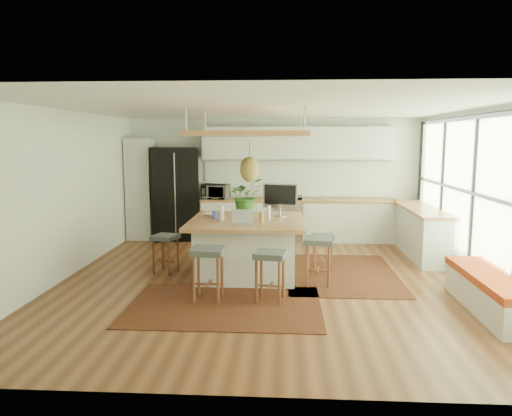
# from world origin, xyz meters

# --- Properties ---
(floor) EXTENTS (7.00, 7.00, 0.00)m
(floor) POSITION_xyz_m (0.00, 0.00, 0.00)
(floor) COLOR #522A17
(floor) RESTS_ON ground
(ceiling) EXTENTS (7.00, 7.00, 0.00)m
(ceiling) POSITION_xyz_m (0.00, 0.00, 2.70)
(ceiling) COLOR white
(ceiling) RESTS_ON ground
(wall_back) EXTENTS (6.50, 0.00, 6.50)m
(wall_back) POSITION_xyz_m (0.00, 3.50, 1.35)
(wall_back) COLOR silver
(wall_back) RESTS_ON ground
(wall_front) EXTENTS (6.50, 0.00, 6.50)m
(wall_front) POSITION_xyz_m (0.00, -3.50, 1.35)
(wall_front) COLOR silver
(wall_front) RESTS_ON ground
(wall_left) EXTENTS (0.00, 7.00, 7.00)m
(wall_left) POSITION_xyz_m (-3.25, 0.00, 1.35)
(wall_left) COLOR silver
(wall_left) RESTS_ON ground
(wall_right) EXTENTS (0.00, 7.00, 7.00)m
(wall_right) POSITION_xyz_m (3.25, 0.00, 1.35)
(wall_right) COLOR silver
(wall_right) RESTS_ON ground
(window_wall) EXTENTS (0.10, 6.20, 2.60)m
(window_wall) POSITION_xyz_m (3.22, 0.00, 1.40)
(window_wall) COLOR black
(window_wall) RESTS_ON wall_right
(pantry) EXTENTS (0.55, 0.60, 2.25)m
(pantry) POSITION_xyz_m (-2.95, 3.18, 1.12)
(pantry) COLOR silver
(pantry) RESTS_ON floor
(back_counter_base) EXTENTS (4.20, 0.60, 0.88)m
(back_counter_base) POSITION_xyz_m (0.55, 3.18, 0.44)
(back_counter_base) COLOR silver
(back_counter_base) RESTS_ON floor
(back_counter_top) EXTENTS (4.24, 0.64, 0.05)m
(back_counter_top) POSITION_xyz_m (0.55, 3.18, 0.90)
(back_counter_top) COLOR #915B33
(back_counter_top) RESTS_ON back_counter_base
(backsplash) EXTENTS (4.20, 0.02, 0.80)m
(backsplash) POSITION_xyz_m (0.55, 3.48, 1.35)
(backsplash) COLOR white
(backsplash) RESTS_ON wall_back
(upper_cabinets) EXTENTS (4.20, 0.34, 0.70)m
(upper_cabinets) POSITION_xyz_m (0.55, 3.32, 2.15)
(upper_cabinets) COLOR silver
(upper_cabinets) RESTS_ON wall_back
(range) EXTENTS (0.76, 0.62, 1.00)m
(range) POSITION_xyz_m (0.30, 3.18, 0.50)
(range) COLOR #A5A5AA
(range) RESTS_ON floor
(right_counter_base) EXTENTS (0.60, 2.50, 0.88)m
(right_counter_base) POSITION_xyz_m (2.93, 2.00, 0.44)
(right_counter_base) COLOR silver
(right_counter_base) RESTS_ON floor
(right_counter_top) EXTENTS (0.64, 2.54, 0.05)m
(right_counter_top) POSITION_xyz_m (2.93, 2.00, 0.90)
(right_counter_top) COLOR #915B33
(right_counter_top) RESTS_ON right_counter_base
(window_bench) EXTENTS (0.52, 2.00, 0.50)m
(window_bench) POSITION_xyz_m (2.95, -1.20, 0.25)
(window_bench) COLOR silver
(window_bench) RESTS_ON floor
(ceiling_panel) EXTENTS (1.86, 1.86, 0.80)m
(ceiling_panel) POSITION_xyz_m (-0.30, 0.40, 2.05)
(ceiling_panel) COLOR #915B33
(ceiling_panel) RESTS_ON ceiling
(rug_near) EXTENTS (2.60, 1.80, 0.01)m
(rug_near) POSITION_xyz_m (-0.53, -1.21, 0.01)
(rug_near) COLOR black
(rug_near) RESTS_ON floor
(rug_right) EXTENTS (1.80, 2.60, 0.01)m
(rug_right) POSITION_xyz_m (1.24, 0.49, 0.01)
(rug_right) COLOR black
(rug_right) RESTS_ON floor
(fridge) EXTENTS (1.17, 1.00, 2.06)m
(fridge) POSITION_xyz_m (-2.18, 3.20, 0.93)
(fridge) COLOR black
(fridge) RESTS_ON floor
(island) EXTENTS (1.85, 1.85, 0.93)m
(island) POSITION_xyz_m (-0.34, 0.36, 0.47)
(island) COLOR #915B33
(island) RESTS_ON floor
(stool_near_left) EXTENTS (0.45, 0.45, 0.74)m
(stool_near_left) POSITION_xyz_m (-0.78, -0.96, 0.35)
(stool_near_left) COLOR #3D4144
(stool_near_left) RESTS_ON floor
(stool_near_right) EXTENTS (0.48, 0.48, 0.70)m
(stool_near_right) POSITION_xyz_m (0.08, -0.96, 0.35)
(stool_near_right) COLOR #3D4144
(stool_near_right) RESTS_ON floor
(stool_right_front) EXTENTS (0.48, 0.48, 0.73)m
(stool_right_front) POSITION_xyz_m (0.80, -0.14, 0.35)
(stool_right_front) COLOR #3D4144
(stool_right_front) RESTS_ON floor
(stool_right_back) EXTENTS (0.38, 0.38, 0.63)m
(stool_right_back) POSITION_xyz_m (0.93, 0.67, 0.35)
(stool_right_back) COLOR #3D4144
(stool_right_back) RESTS_ON floor
(stool_left_side) EXTENTS (0.48, 0.48, 0.65)m
(stool_left_side) POSITION_xyz_m (-1.71, 0.38, 0.35)
(stool_left_side) COLOR #3D4144
(stool_left_side) RESTS_ON floor
(laptop) EXTENTS (0.32, 0.34, 0.23)m
(laptop) POSITION_xyz_m (-0.38, -0.11, 1.05)
(laptop) COLOR #A5A5AA
(laptop) RESTS_ON island
(monitor) EXTENTS (0.65, 0.37, 0.57)m
(monitor) POSITION_xyz_m (0.20, 0.72, 1.19)
(monitor) COLOR #A5A5AA
(monitor) RESTS_ON island
(microwave) EXTENTS (0.63, 0.42, 0.39)m
(microwave) POSITION_xyz_m (-1.25, 3.13, 1.12)
(microwave) COLOR #A5A5AA
(microwave) RESTS_ON back_counter_top
(island_plant) EXTENTS (0.78, 0.82, 0.50)m
(island_plant) POSITION_xyz_m (-0.41, 0.99, 1.18)
(island_plant) COLOR #1E4C19
(island_plant) RESTS_ON island
(island_bowl) EXTENTS (0.24, 0.24, 0.05)m
(island_bowl) POSITION_xyz_m (-1.00, 0.66, 0.96)
(island_bowl) COLOR white
(island_bowl) RESTS_ON island
(island_bottle_0) EXTENTS (0.07, 0.07, 0.19)m
(island_bottle_0) POSITION_xyz_m (-0.89, 0.46, 1.03)
(island_bottle_0) COLOR blue
(island_bottle_0) RESTS_ON island
(island_bottle_1) EXTENTS (0.07, 0.07, 0.19)m
(island_bottle_1) POSITION_xyz_m (-0.74, 0.21, 1.03)
(island_bottle_1) COLOR white
(island_bottle_1) RESTS_ON island
(island_bottle_2) EXTENTS (0.07, 0.07, 0.19)m
(island_bottle_2) POSITION_xyz_m (-0.09, 0.06, 1.03)
(island_bottle_2) COLOR #A47536
(island_bottle_2) RESTS_ON island
(island_bottle_3) EXTENTS (0.07, 0.07, 0.19)m
(island_bottle_3) POSITION_xyz_m (0.01, 0.41, 1.03)
(island_bottle_3) COLOR white
(island_bottle_3) RESTS_ON island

